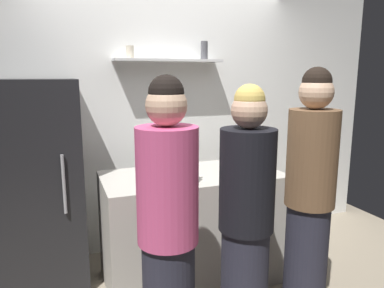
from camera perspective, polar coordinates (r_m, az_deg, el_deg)
back_wall_assembly at (r=3.63m, az=-4.54°, el=4.09°), size 4.80×0.32×2.60m
refrigerator at (r=3.20m, az=-22.91°, el=-6.00°), size 0.66×0.67×1.70m
counter at (r=3.14m, az=0.00°, el=-12.89°), size 1.46×0.75×0.93m
baking_pan at (r=3.04m, az=-5.26°, el=-4.01°), size 0.34×0.24×0.05m
utensil_holder at (r=2.65m, az=-4.33°, el=-5.29°), size 0.12×0.12×0.23m
wine_bottle_pale_glass at (r=2.69m, az=0.01°, el=-3.94°), size 0.07×0.07×0.31m
wine_bottle_green_glass at (r=3.05m, az=10.47°, el=-2.14°), size 0.08×0.08×0.33m
water_bottle_plastic at (r=2.79m, az=-6.01°, el=-3.80°), size 0.08×0.08×0.23m
person_blonde at (r=2.31m, az=8.52°, el=-12.14°), size 0.34×0.34×1.68m
person_brown_jacket at (r=2.66m, az=18.07°, el=-8.02°), size 0.34×0.34×1.78m
person_pink_top at (r=2.07m, az=-3.80°, el=-13.88°), size 0.34×0.34×1.73m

